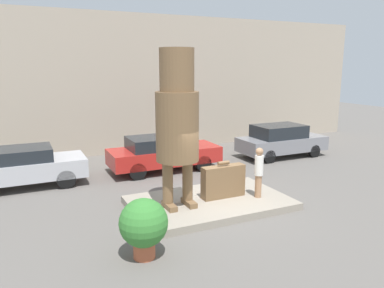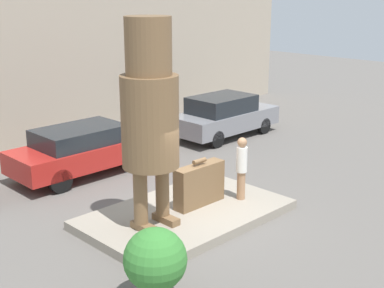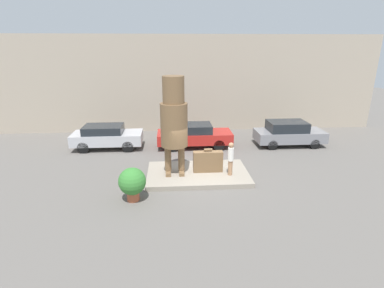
{
  "view_description": "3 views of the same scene",
  "coord_description": "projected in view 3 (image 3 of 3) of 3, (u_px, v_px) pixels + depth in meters",
  "views": [
    {
      "loc": [
        -5.22,
        -9.79,
        4.33
      ],
      "look_at": [
        -0.66,
        -0.09,
        2.07
      ],
      "focal_mm": 35.0,
      "sensor_mm": 36.0,
      "label": 1
    },
    {
      "loc": [
        -8.22,
        -8.53,
        5.36
      ],
      "look_at": [
        -0.06,
        -0.27,
        1.95
      ],
      "focal_mm": 50.0,
      "sensor_mm": 36.0,
      "label": 2
    },
    {
      "loc": [
        -1.24,
        -13.31,
        6.06
      ],
      "look_at": [
        -0.3,
        -0.22,
        1.72
      ],
      "focal_mm": 28.0,
      "sensor_mm": 36.0,
      "label": 3
    }
  ],
  "objects": [
    {
      "name": "statue_figure",
      "position": [
        174.0,
        119.0,
        13.55
      ],
      "size": [
        1.24,
        1.24,
        4.59
      ],
      "color": "brown",
      "rests_on": "pedestal"
    },
    {
      "name": "parked_car_red",
      "position": [
        194.0,
        135.0,
        18.53
      ],
      "size": [
        4.57,
        1.77,
        1.46
      ],
      "color": "#B2231E",
      "rests_on": "ground_plane"
    },
    {
      "name": "building_backdrop",
      "position": [
        187.0,
        84.0,
        21.66
      ],
      "size": [
        28.0,
        0.6,
        6.81
      ],
      "color": "tan",
      "rests_on": "ground_plane"
    },
    {
      "name": "giant_suitcase",
      "position": [
        208.0,
        161.0,
        14.43
      ],
      "size": [
        1.42,
        0.37,
        1.18
      ],
      "color": "brown",
      "rests_on": "pedestal"
    },
    {
      "name": "ground_plane",
      "position": [
        198.0,
        176.0,
        14.59
      ],
      "size": [
        60.0,
        60.0,
        0.0
      ],
      "primitive_type": "plane",
      "color": "#605B56"
    },
    {
      "name": "pedestal",
      "position": [
        198.0,
        174.0,
        14.56
      ],
      "size": [
        4.86,
        3.01,
        0.22
      ],
      "color": "gray",
      "rests_on": "ground_plane"
    },
    {
      "name": "parked_car_grey",
      "position": [
        289.0,
        133.0,
        18.84
      ],
      "size": [
        4.26,
        1.76,
        1.56
      ],
      "color": "gray",
      "rests_on": "ground_plane"
    },
    {
      "name": "planter_pot",
      "position": [
        132.0,
        182.0,
        12.06
      ],
      "size": [
        1.12,
        1.12,
        1.41
      ],
      "color": "#AD5638",
      "rests_on": "ground_plane"
    },
    {
      "name": "tourist",
      "position": [
        231.0,
        157.0,
        13.92
      ],
      "size": [
        0.27,
        0.27,
        1.61
      ],
      "color": "#A87A56",
      "rests_on": "pedestal"
    },
    {
      "name": "parked_car_silver",
      "position": [
        107.0,
        136.0,
        18.27
      ],
      "size": [
        4.19,
        1.74,
        1.46
      ],
      "color": "#B7B7BC",
      "rests_on": "ground_plane"
    }
  ]
}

